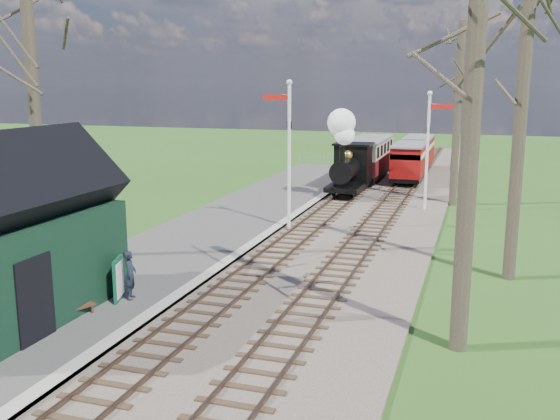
{
  "coord_description": "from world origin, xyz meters",
  "views": [
    {
      "loc": [
        6.74,
        -8.19,
        6.07
      ],
      "look_at": [
        -0.01,
        12.65,
        1.6
      ],
      "focal_mm": 40.0,
      "sensor_mm": 36.0,
      "label": 1
    }
  ],
  "objects_px": {
    "sign_board": "(119,279)",
    "semaphore_far": "(429,142)",
    "semaphore_near": "(288,144)",
    "station_shed": "(8,239)",
    "coach": "(368,156)",
    "locomotive": "(348,158)",
    "bench": "(66,303)",
    "red_carriage_b": "(418,152)",
    "person": "(130,275)",
    "red_carriage_a": "(409,162)"
  },
  "relations": [
    {
      "from": "locomotive",
      "to": "bench",
      "type": "relative_size",
      "value": 3.31
    },
    {
      "from": "station_shed",
      "to": "red_carriage_b",
      "type": "distance_m",
      "value": 32.36
    },
    {
      "from": "station_shed",
      "to": "bench",
      "type": "height_order",
      "value": "station_shed"
    },
    {
      "from": "locomotive",
      "to": "sign_board",
      "type": "xyz_separation_m",
      "value": [
        -2.51,
        -18.51,
        -1.33
      ]
    },
    {
      "from": "red_carriage_b",
      "to": "sign_board",
      "type": "height_order",
      "value": "red_carriage_b"
    },
    {
      "from": "red_carriage_a",
      "to": "bench",
      "type": "height_order",
      "value": "red_carriage_a"
    },
    {
      "from": "red_carriage_b",
      "to": "sign_board",
      "type": "xyz_separation_m",
      "value": [
        -5.12,
        -29.59,
        -0.58
      ]
    },
    {
      "from": "station_shed",
      "to": "red_carriage_b",
      "type": "xyz_separation_m",
      "value": [
        6.9,
        31.6,
        -0.9
      ]
    },
    {
      "from": "semaphore_far",
      "to": "bench",
      "type": "relative_size",
      "value": 4.1
    },
    {
      "from": "coach",
      "to": "sign_board",
      "type": "height_order",
      "value": "coach"
    },
    {
      "from": "sign_board",
      "to": "locomotive",
      "type": "bearing_deg",
      "value": 82.29
    },
    {
      "from": "locomotive",
      "to": "coach",
      "type": "height_order",
      "value": "locomotive"
    },
    {
      "from": "bench",
      "to": "red_carriage_a",
      "type": "bearing_deg",
      "value": 77.43
    },
    {
      "from": "coach",
      "to": "red_carriage_a",
      "type": "distance_m",
      "value": 2.65
    },
    {
      "from": "semaphore_near",
      "to": "red_carriage_b",
      "type": "bearing_deg",
      "value": 80.25
    },
    {
      "from": "station_shed",
      "to": "locomotive",
      "type": "distance_m",
      "value": 20.97
    },
    {
      "from": "sign_board",
      "to": "semaphore_near",
      "type": "bearing_deg",
      "value": 80.06
    },
    {
      "from": "coach",
      "to": "semaphore_far",
      "type": "bearing_deg",
      "value": -63.02
    },
    {
      "from": "semaphore_near",
      "to": "red_carriage_b",
      "type": "distance_m",
      "value": 20.02
    },
    {
      "from": "semaphore_far",
      "to": "red_carriage_b",
      "type": "height_order",
      "value": "semaphore_far"
    },
    {
      "from": "locomotive",
      "to": "red_carriage_a",
      "type": "relative_size",
      "value": 1.0
    },
    {
      "from": "semaphore_far",
      "to": "locomotive",
      "type": "xyz_separation_m",
      "value": [
        -4.39,
        2.52,
        -1.23
      ]
    },
    {
      "from": "red_carriage_b",
      "to": "locomotive",
      "type": "bearing_deg",
      "value": -103.27
    },
    {
      "from": "station_shed",
      "to": "semaphore_near",
      "type": "height_order",
      "value": "semaphore_near"
    },
    {
      "from": "station_shed",
      "to": "person",
      "type": "height_order",
      "value": "station_shed"
    },
    {
      "from": "semaphore_near",
      "to": "locomotive",
      "type": "xyz_separation_m",
      "value": [
        0.76,
        8.52,
        -1.5
      ]
    },
    {
      "from": "station_shed",
      "to": "coach",
      "type": "relative_size",
      "value": 0.85
    },
    {
      "from": "person",
      "to": "station_shed",
      "type": "bearing_deg",
      "value": 119.32
    },
    {
      "from": "red_carriage_b",
      "to": "sign_board",
      "type": "distance_m",
      "value": 30.04
    },
    {
      "from": "semaphore_near",
      "to": "red_carriage_b",
      "type": "relative_size",
      "value": 1.35
    },
    {
      "from": "semaphore_far",
      "to": "sign_board",
      "type": "relative_size",
      "value": 4.8
    },
    {
      "from": "red_carriage_a",
      "to": "red_carriage_b",
      "type": "bearing_deg",
      "value": 90.0
    },
    {
      "from": "sign_board",
      "to": "semaphore_far",
      "type": "bearing_deg",
      "value": 66.68
    },
    {
      "from": "coach",
      "to": "red_carriage_b",
      "type": "relative_size",
      "value": 1.6
    },
    {
      "from": "station_shed",
      "to": "locomotive",
      "type": "bearing_deg",
      "value": 78.21
    },
    {
      "from": "person",
      "to": "semaphore_far",
      "type": "bearing_deg",
      "value": -40.53
    },
    {
      "from": "semaphore_near",
      "to": "red_carriage_b",
      "type": "height_order",
      "value": "semaphore_near"
    },
    {
      "from": "bench",
      "to": "station_shed",
      "type": "bearing_deg",
      "value": -157.4
    },
    {
      "from": "coach",
      "to": "person",
      "type": "distance_m",
      "value": 24.51
    },
    {
      "from": "semaphore_near",
      "to": "sign_board",
      "type": "distance_m",
      "value": 10.53
    },
    {
      "from": "sign_board",
      "to": "person",
      "type": "distance_m",
      "value": 0.33
    },
    {
      "from": "sign_board",
      "to": "bench",
      "type": "relative_size",
      "value": 0.85
    },
    {
      "from": "bench",
      "to": "person",
      "type": "relative_size",
      "value": 1.01
    },
    {
      "from": "bench",
      "to": "person",
      "type": "distance_m",
      "value": 1.93
    },
    {
      "from": "semaphore_near",
      "to": "person",
      "type": "xyz_separation_m",
      "value": [
        -1.49,
        -9.81,
        -2.73
      ]
    },
    {
      "from": "station_shed",
      "to": "semaphore_near",
      "type": "xyz_separation_m",
      "value": [
        3.53,
        12.0,
        1.35
      ]
    },
    {
      "from": "semaphore_near",
      "to": "person",
      "type": "bearing_deg",
      "value": -98.64
    },
    {
      "from": "sign_board",
      "to": "bench",
      "type": "xyz_separation_m",
      "value": [
        -0.59,
        -1.52,
        -0.23
      ]
    },
    {
      "from": "locomotive",
      "to": "red_carriage_b",
      "type": "relative_size",
      "value": 1.0
    },
    {
      "from": "locomotive",
      "to": "sign_board",
      "type": "relative_size",
      "value": 3.88
    }
  ]
}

